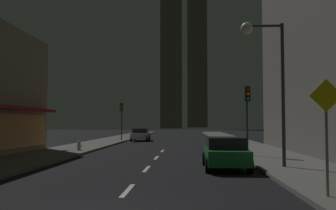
{
  "coord_description": "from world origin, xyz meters",
  "views": [
    {
      "loc": [
        1.86,
        -7.96,
        2.11
      ],
      "look_at": [
        0.0,
        26.58,
        3.83
      ],
      "focal_mm": 38.27,
      "sensor_mm": 36.0,
      "label": 1
    }
  ],
  "objects_px": {
    "street_lamp_right": "(264,58)",
    "traffic_light_far_left": "(121,113)",
    "car_parked_far": "(140,134)",
    "pedestrian_crossing_sign": "(326,126)",
    "fire_hydrant_far_left": "(79,146)",
    "traffic_light_near_right": "(247,105)",
    "car_parked_near": "(225,153)"
  },
  "relations": [
    {
      "from": "car_parked_far",
      "to": "traffic_light_near_right",
      "type": "height_order",
      "value": "traffic_light_near_right"
    },
    {
      "from": "street_lamp_right",
      "to": "traffic_light_far_left",
      "type": "bearing_deg",
      "value": 115.03
    },
    {
      "from": "traffic_light_far_left",
      "to": "car_parked_far",
      "type": "bearing_deg",
      "value": 45.14
    },
    {
      "from": "car_parked_near",
      "to": "fire_hydrant_far_left",
      "type": "relative_size",
      "value": 6.48
    },
    {
      "from": "car_parked_near",
      "to": "street_lamp_right",
      "type": "bearing_deg",
      "value": -6.7
    },
    {
      "from": "fire_hydrant_far_left",
      "to": "pedestrian_crossing_sign",
      "type": "distance_m",
      "value": 19.37
    },
    {
      "from": "car_parked_far",
      "to": "pedestrian_crossing_sign",
      "type": "height_order",
      "value": "pedestrian_crossing_sign"
    },
    {
      "from": "car_parked_far",
      "to": "pedestrian_crossing_sign",
      "type": "relative_size",
      "value": 1.34
    },
    {
      "from": "car_parked_near",
      "to": "fire_hydrant_far_left",
      "type": "bearing_deg",
      "value": 137.35
    },
    {
      "from": "traffic_light_far_left",
      "to": "pedestrian_crossing_sign",
      "type": "bearing_deg",
      "value": -69.6
    },
    {
      "from": "car_parked_far",
      "to": "pedestrian_crossing_sign",
      "type": "bearing_deg",
      "value": -73.84
    },
    {
      "from": "traffic_light_far_left",
      "to": "street_lamp_right",
      "type": "bearing_deg",
      "value": -64.97
    },
    {
      "from": "car_parked_far",
      "to": "fire_hydrant_far_left",
      "type": "distance_m",
      "value": 16.41
    },
    {
      "from": "traffic_light_near_right",
      "to": "traffic_light_far_left",
      "type": "distance_m",
      "value": 20.97
    },
    {
      "from": "car_parked_near",
      "to": "traffic_light_near_right",
      "type": "height_order",
      "value": "traffic_light_near_right"
    },
    {
      "from": "fire_hydrant_far_left",
      "to": "pedestrian_crossing_sign",
      "type": "bearing_deg",
      "value": -53.45
    },
    {
      "from": "fire_hydrant_far_left",
      "to": "pedestrian_crossing_sign",
      "type": "height_order",
      "value": "pedestrian_crossing_sign"
    },
    {
      "from": "car_parked_near",
      "to": "pedestrian_crossing_sign",
      "type": "xyz_separation_m",
      "value": [
        2.0,
        -6.76,
        1.28
      ]
    },
    {
      "from": "car_parked_far",
      "to": "street_lamp_right",
      "type": "height_order",
      "value": "street_lamp_right"
    },
    {
      "from": "car_parked_near",
      "to": "traffic_light_near_right",
      "type": "distance_m",
      "value": 6.08
    },
    {
      "from": "fire_hydrant_far_left",
      "to": "traffic_light_near_right",
      "type": "height_order",
      "value": "traffic_light_near_right"
    },
    {
      "from": "traffic_light_near_right",
      "to": "pedestrian_crossing_sign",
      "type": "bearing_deg",
      "value": -89.52
    },
    {
      "from": "traffic_light_far_left",
      "to": "street_lamp_right",
      "type": "distance_m",
      "value": 25.78
    },
    {
      "from": "fire_hydrant_far_left",
      "to": "traffic_light_far_left",
      "type": "bearing_deg",
      "value": 88.4
    },
    {
      "from": "street_lamp_right",
      "to": "pedestrian_crossing_sign",
      "type": "bearing_deg",
      "value": -88.08
    },
    {
      "from": "traffic_light_far_left",
      "to": "pedestrian_crossing_sign",
      "type": "relative_size",
      "value": 1.33
    },
    {
      "from": "fire_hydrant_far_left",
      "to": "traffic_light_near_right",
      "type": "bearing_deg",
      "value": -17.14
    },
    {
      "from": "traffic_light_far_left",
      "to": "traffic_light_near_right",
      "type": "bearing_deg",
      "value": -58.36
    },
    {
      "from": "car_parked_near",
      "to": "fire_hydrant_far_left",
      "type": "xyz_separation_m",
      "value": [
        -9.5,
        8.75,
        -0.29
      ]
    },
    {
      "from": "street_lamp_right",
      "to": "traffic_light_near_right",
      "type": "bearing_deg",
      "value": 88.73
    },
    {
      "from": "traffic_light_near_right",
      "to": "car_parked_near",
      "type": "bearing_deg",
      "value": -109.95
    },
    {
      "from": "car_parked_far",
      "to": "fire_hydrant_far_left",
      "type": "xyz_separation_m",
      "value": [
        -2.3,
        -16.25,
        -0.29
      ]
    }
  ]
}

